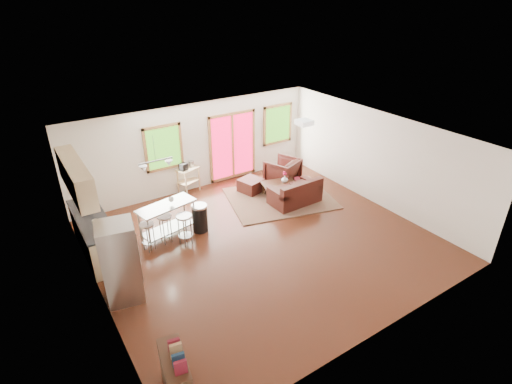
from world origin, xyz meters
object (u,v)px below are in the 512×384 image
loveseat (296,194)px  island (167,215)px  armchair (282,170)px  ottoman (251,186)px  rug (280,198)px  coffee_table (279,185)px  refrigerator (121,262)px  kitchen_cart (187,172)px

loveseat → island: size_ratio=0.95×
loveseat → armchair: size_ratio=1.54×
island → ottoman: bearing=17.6°
rug → ottoman: ottoman is taller
rug → coffee_table: coffee_table is taller
ottoman → refrigerator: (-4.50, -2.51, 0.63)m
ottoman → coffee_table: bearing=-48.4°
ottoman → refrigerator: size_ratio=0.36×
ottoman → island: (-2.98, -0.94, 0.40)m
rug → armchair: size_ratio=3.18×
coffee_table → armchair: (0.53, 0.56, 0.11)m
ottoman → kitchen_cart: (-1.57, 0.98, 0.46)m
rug → refrigerator: refrigerator is taller
ottoman → kitchen_cart: 1.91m
coffee_table → ottoman: (-0.57, 0.64, -0.14)m
island → armchair: bearing=11.9°
armchair → ottoman: armchair is taller
armchair → island: 4.17m
coffee_table → refrigerator: size_ratio=0.67×
coffee_table → kitchen_cart: 2.70m
rug → armchair: (0.63, 0.76, 0.44)m
loveseat → island: 3.67m
rug → coffee_table: size_ratio=2.60×
island → refrigerator: bearing=-134.3°
armchair → coffee_table: bearing=25.1°
refrigerator → loveseat: bearing=24.5°
loveseat → coffee_table: 0.67m
rug → loveseat: (0.19, -0.46, 0.28)m
refrigerator → kitchen_cart: refrigerator is taller
loveseat → kitchen_cart: kitchen_cart is taller
ottoman → refrigerator: 5.19m
refrigerator → island: bearing=57.0°
kitchen_cart → refrigerator: bearing=-130.0°
island → rug: bearing=1.7°
rug → coffee_table: 0.40m
refrigerator → ottoman: bearing=40.4°
rug → coffee_table: (0.10, 0.20, 0.33)m
refrigerator → island: refrigerator is taller
coffee_table → refrigerator: bearing=-159.8°
refrigerator → kitchen_cart: size_ratio=1.71×
island → kitchen_cart: bearing=53.8°
armchair → kitchen_cart: size_ratio=0.94×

